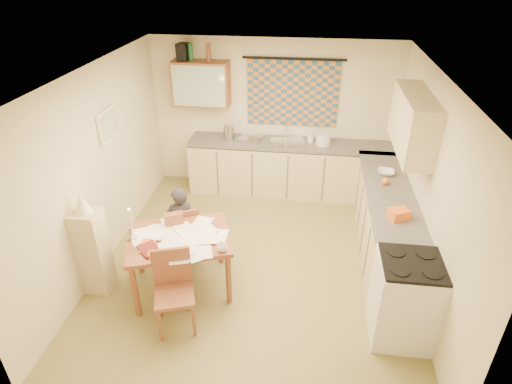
# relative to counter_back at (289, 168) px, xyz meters

# --- Properties ---
(floor) EXTENTS (4.00, 4.50, 0.02)m
(floor) POSITION_rel_counter_back_xyz_m (-0.30, -1.95, -0.46)
(floor) COLOR olive
(floor) RESTS_ON ground
(ceiling) EXTENTS (4.00, 4.50, 0.02)m
(ceiling) POSITION_rel_counter_back_xyz_m (-0.30, -1.95, 2.06)
(ceiling) COLOR white
(ceiling) RESTS_ON floor
(wall_back) EXTENTS (4.00, 0.02, 2.50)m
(wall_back) POSITION_rel_counter_back_xyz_m (-0.30, 0.31, 0.80)
(wall_back) COLOR beige
(wall_back) RESTS_ON floor
(wall_front) EXTENTS (4.00, 0.02, 2.50)m
(wall_front) POSITION_rel_counter_back_xyz_m (-0.30, -4.21, 0.80)
(wall_front) COLOR beige
(wall_front) RESTS_ON floor
(wall_left) EXTENTS (0.02, 4.50, 2.50)m
(wall_left) POSITION_rel_counter_back_xyz_m (-2.31, -1.95, 0.80)
(wall_left) COLOR beige
(wall_left) RESTS_ON floor
(wall_right) EXTENTS (0.02, 4.50, 2.50)m
(wall_right) POSITION_rel_counter_back_xyz_m (1.71, -1.95, 0.80)
(wall_right) COLOR beige
(wall_right) RESTS_ON floor
(window_blind) EXTENTS (1.45, 0.03, 1.05)m
(window_blind) POSITION_rel_counter_back_xyz_m (0.00, 0.27, 1.20)
(window_blind) COLOR #2B4F71
(window_blind) RESTS_ON wall_back
(curtain_rod) EXTENTS (1.60, 0.04, 0.04)m
(curtain_rod) POSITION_rel_counter_back_xyz_m (0.00, 0.25, 1.75)
(curtain_rod) COLOR black
(curtain_rod) RESTS_ON wall_back
(wall_cabinet) EXTENTS (0.90, 0.34, 0.70)m
(wall_cabinet) POSITION_rel_counter_back_xyz_m (-1.45, 0.13, 1.35)
(wall_cabinet) COLOR brown
(wall_cabinet) RESTS_ON wall_back
(wall_cabinet_glass) EXTENTS (0.84, 0.02, 0.64)m
(wall_cabinet_glass) POSITION_rel_counter_back_xyz_m (-1.45, -0.04, 1.35)
(wall_cabinet_glass) COLOR #99B2A5
(wall_cabinet_glass) RESTS_ON wall_back
(upper_cabinet_right) EXTENTS (0.34, 1.30, 0.70)m
(upper_cabinet_right) POSITION_rel_counter_back_xyz_m (1.53, -1.40, 1.40)
(upper_cabinet_right) COLOR tan
(upper_cabinet_right) RESTS_ON wall_right
(framed_print) EXTENTS (0.04, 0.50, 0.40)m
(framed_print) POSITION_rel_counter_back_xyz_m (-2.27, -1.55, 1.25)
(framed_print) COLOR #F1E7C9
(framed_print) RESTS_ON wall_left
(print_canvas) EXTENTS (0.01, 0.42, 0.32)m
(print_canvas) POSITION_rel_counter_back_xyz_m (-2.24, -1.55, 1.25)
(print_canvas) COLOR silver
(print_canvas) RESTS_ON wall_left
(counter_back) EXTENTS (3.30, 0.62, 0.92)m
(counter_back) POSITION_rel_counter_back_xyz_m (0.00, 0.00, 0.00)
(counter_back) COLOR tan
(counter_back) RESTS_ON floor
(counter_right) EXTENTS (0.62, 2.95, 0.92)m
(counter_right) POSITION_rel_counter_back_xyz_m (1.40, -1.63, -0.00)
(counter_right) COLOR tan
(counter_right) RESTS_ON floor
(stove) EXTENTS (0.63, 0.63, 0.98)m
(stove) POSITION_rel_counter_back_xyz_m (1.40, -2.97, 0.04)
(stove) COLOR white
(stove) RESTS_ON floor
(sink) EXTENTS (0.64, 0.57, 0.10)m
(sink) POSITION_rel_counter_back_xyz_m (-0.03, 0.00, 0.43)
(sink) COLOR silver
(sink) RESTS_ON counter_back
(tap) EXTENTS (0.04, 0.04, 0.28)m
(tap) POSITION_rel_counter_back_xyz_m (-0.07, 0.18, 0.61)
(tap) COLOR silver
(tap) RESTS_ON counter_back
(dish_rack) EXTENTS (0.40, 0.36, 0.06)m
(dish_rack) POSITION_rel_counter_back_xyz_m (-0.64, 0.00, 0.50)
(dish_rack) COLOR silver
(dish_rack) RESTS_ON counter_back
(kettle) EXTENTS (0.20, 0.20, 0.24)m
(kettle) POSITION_rel_counter_back_xyz_m (-1.00, 0.00, 0.59)
(kettle) COLOR silver
(kettle) RESTS_ON counter_back
(mixing_bowl) EXTENTS (0.27, 0.27, 0.16)m
(mixing_bowl) POSITION_rel_counter_back_xyz_m (0.54, 0.00, 0.55)
(mixing_bowl) COLOR white
(mixing_bowl) RESTS_ON counter_back
(soap_bottle) EXTENTS (0.09, 0.10, 0.17)m
(soap_bottle) POSITION_rel_counter_back_xyz_m (0.33, 0.05, 0.56)
(soap_bottle) COLOR white
(soap_bottle) RESTS_ON counter_back
(bowl) EXTENTS (0.28, 0.28, 0.06)m
(bowl) POSITION_rel_counter_back_xyz_m (1.40, -0.95, 0.50)
(bowl) COLOR white
(bowl) RESTS_ON counter_right
(orange_bag) EXTENTS (0.27, 0.24, 0.12)m
(orange_bag) POSITION_rel_counter_back_xyz_m (1.40, -2.09, 0.53)
(orange_bag) COLOR orange
(orange_bag) RESTS_ON counter_right
(fruit_orange) EXTENTS (0.10, 0.10, 0.10)m
(fruit_orange) POSITION_rel_counter_back_xyz_m (1.35, -1.26, 0.52)
(fruit_orange) COLOR orange
(fruit_orange) RESTS_ON counter_right
(speaker) EXTENTS (0.18, 0.22, 0.26)m
(speaker) POSITION_rel_counter_back_xyz_m (-1.71, 0.13, 1.83)
(speaker) COLOR black
(speaker) RESTS_ON wall_cabinet
(bottle_green) EXTENTS (0.09, 0.09, 0.26)m
(bottle_green) POSITION_rel_counter_back_xyz_m (-1.59, 0.13, 1.83)
(bottle_green) COLOR #195926
(bottle_green) RESTS_ON wall_cabinet
(bottle_brown) EXTENTS (0.08, 0.08, 0.26)m
(bottle_brown) POSITION_rel_counter_back_xyz_m (-1.30, 0.13, 1.83)
(bottle_brown) COLOR brown
(bottle_brown) RESTS_ON wall_cabinet
(dining_table) EXTENTS (1.39, 1.21, 0.75)m
(dining_table) POSITION_rel_counter_back_xyz_m (-1.13, -2.55, -0.07)
(dining_table) COLOR brown
(dining_table) RESTS_ON floor
(chair_far) EXTENTS (0.51, 0.51, 0.83)m
(chair_far) POSITION_rel_counter_back_xyz_m (-1.25, -2.00, -0.19)
(chair_far) COLOR brown
(chair_far) RESTS_ON floor
(chair_near) EXTENTS (0.53, 0.53, 0.92)m
(chair_near) POSITION_rel_counter_back_xyz_m (-1.02, -3.17, -0.17)
(chair_near) COLOR brown
(chair_near) RESTS_ON floor
(person) EXTENTS (0.62, 0.59, 1.10)m
(person) POSITION_rel_counter_back_xyz_m (-1.27, -2.03, 0.10)
(person) COLOR black
(person) RESTS_ON floor
(shelf_stand) EXTENTS (0.32, 0.30, 1.10)m
(shelf_stand) POSITION_rel_counter_back_xyz_m (-2.14, -2.71, 0.10)
(shelf_stand) COLOR tan
(shelf_stand) RESTS_ON floor
(lampshade) EXTENTS (0.20, 0.20, 0.22)m
(lampshade) POSITION_rel_counter_back_xyz_m (-2.14, -2.71, 0.76)
(lampshade) COLOR #F1E7C9
(lampshade) RESTS_ON shelf_stand
(letter_rack) EXTENTS (0.24, 0.19, 0.16)m
(letter_rack) POSITION_rel_counter_back_xyz_m (-1.24, -2.32, 0.38)
(letter_rack) COLOR brown
(letter_rack) RESTS_ON dining_table
(mug) EXTENTS (0.21, 0.21, 0.09)m
(mug) POSITION_rel_counter_back_xyz_m (-0.57, -2.75, 0.34)
(mug) COLOR white
(mug) RESTS_ON dining_table
(magazine) EXTENTS (0.46, 0.46, 0.03)m
(magazine) POSITION_rel_counter_back_xyz_m (-1.45, -2.91, 0.31)
(magazine) COLOR maroon
(magazine) RESTS_ON dining_table
(book) EXTENTS (0.29, 0.32, 0.02)m
(book) POSITION_rel_counter_back_xyz_m (-1.50, -2.81, 0.31)
(book) COLOR orange
(book) RESTS_ON dining_table
(orange_box) EXTENTS (0.14, 0.12, 0.04)m
(orange_box) POSITION_rel_counter_back_xyz_m (-1.29, -2.93, 0.32)
(orange_box) COLOR orange
(orange_box) RESTS_ON dining_table
(eyeglasses) EXTENTS (0.14, 0.06, 0.02)m
(eyeglasses) POSITION_rel_counter_back_xyz_m (-0.90, -2.78, 0.31)
(eyeglasses) COLOR black
(eyeglasses) RESTS_ON dining_table
(candle_holder) EXTENTS (0.07, 0.07, 0.18)m
(candle_holder) POSITION_rel_counter_back_xyz_m (-1.64, -2.68, 0.39)
(candle_holder) COLOR silver
(candle_holder) RESTS_ON dining_table
(candle) EXTENTS (0.03, 0.03, 0.22)m
(candle) POSITION_rel_counter_back_xyz_m (-1.63, -2.64, 0.59)
(candle) COLOR white
(candle) RESTS_ON dining_table
(candle_flame) EXTENTS (0.02, 0.02, 0.02)m
(candle_flame) POSITION_rel_counter_back_xyz_m (-1.62, -2.68, 0.71)
(candle_flame) COLOR #FFCC66
(candle_flame) RESTS_ON dining_table
(papers) EXTENTS (1.14, 0.98, 0.03)m
(papers) POSITION_rel_counter_back_xyz_m (-1.07, -2.58, 0.31)
(papers) COLOR white
(papers) RESTS_ON dining_table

